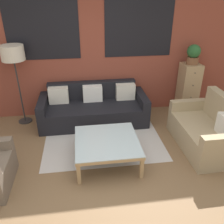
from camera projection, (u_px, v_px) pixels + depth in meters
The scene contains 9 objects.
ground_plane at pixel (107, 187), 3.39m from camera, with size 16.00×16.00×0.00m, color brown.
wall_back_brick at pixel (93, 50), 4.89m from camera, with size 8.40×0.09×2.80m.
rug at pixel (103, 140), 4.45m from camera, with size 2.15×1.57×0.00m.
couch_dark at pixel (94, 109), 4.97m from camera, with size 2.18×0.88×0.78m.
settee_vintage at pixel (207, 131), 4.13m from camera, with size 0.80×1.40×0.92m.
coffee_table at pixel (107, 143), 3.75m from camera, with size 0.99×0.99×0.40m.
floor_lamp at pixel (13, 56), 4.43m from camera, with size 0.43×0.43×1.60m.
drawer_cabinet at pixel (188, 88), 5.29m from camera, with size 0.39×0.41×1.10m.
potted_plant at pixel (193, 54), 4.94m from camera, with size 0.28×0.28×0.41m.
Camera 1 is at (-0.28, -2.50, 2.51)m, focal length 38.00 mm.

